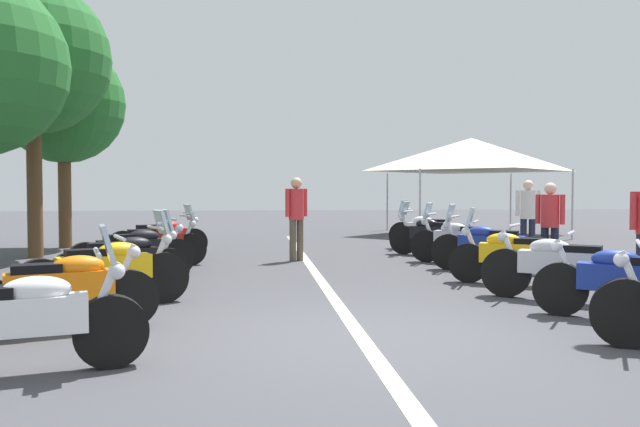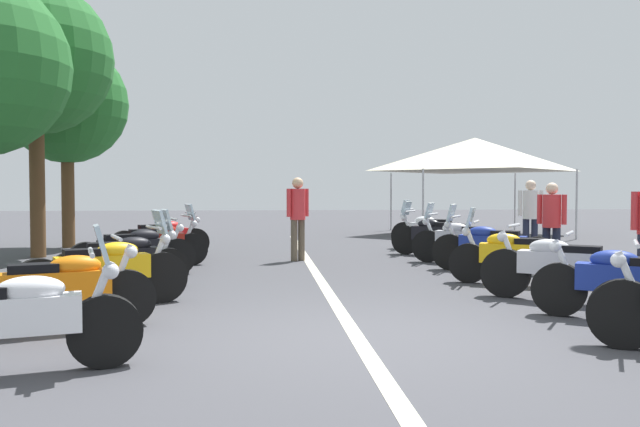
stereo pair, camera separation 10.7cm
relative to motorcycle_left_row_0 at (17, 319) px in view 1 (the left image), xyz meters
name	(u,v)px [view 1 (the left image)]	position (x,y,z in m)	size (l,w,h in m)	color
ground_plane	(361,337)	(1.07, -2.93, -0.46)	(80.00, 80.00, 0.00)	#424247
lane_centre_stripe	(321,281)	(5.07, -2.93, -0.46)	(19.92, 0.16, 0.01)	beige
motorcycle_left_row_0	(17,319)	(0.00, 0.00, 0.00)	(0.84, 2.05, 1.19)	black
motorcycle_left_row_1	(62,290)	(1.58, 0.12, -0.01)	(0.93, 1.93, 0.99)	black
motorcycle_left_row_2	(107,270)	(2.97, -0.02, 0.02)	(1.09, 2.00, 1.22)	black
motorcycle_left_row_3	(124,260)	(4.27, 0.04, 0.00)	(0.93, 1.91, 1.19)	black
motorcycle_left_row_4	(134,251)	(5.76, 0.17, 0.00)	(1.07, 2.01, 1.00)	black
motorcycle_left_row_5	(155,243)	(7.18, 0.04, 0.01)	(1.01, 1.96, 1.21)	black
motorcycle_left_row_6	(160,238)	(8.75, 0.18, 0.00)	(1.12, 2.01, 1.00)	black
motorcycle_right_row_1	(631,281)	(1.54, -6.07, -0.01)	(1.30, 1.88, 0.99)	black
motorcycle_right_row_2	(562,266)	(2.85, -5.92, 0.01)	(1.37, 1.86, 1.02)	black
motorcycle_right_row_3	(513,255)	(4.35, -5.87, 0.01)	(1.07, 1.91, 1.20)	black
motorcycle_right_row_4	(490,246)	(5.89, -6.07, 0.02)	(1.23, 1.97, 1.22)	black
motorcycle_right_row_5	(461,240)	(7.17, -5.96, 0.02)	(1.20, 1.91, 1.22)	black
motorcycle_right_row_6	(433,235)	(8.76, -5.84, 0.02)	(1.27, 1.85, 1.22)	black
motorcycle_right_row_7	(428,231)	(10.15, -6.11, 0.02)	(1.26, 1.82, 1.23)	black
traffic_cone_1	(623,274)	(3.27, -7.03, -0.17)	(0.36, 0.36, 0.61)	orange
bystander_1	(550,220)	(5.91, -7.21, 0.48)	(0.39, 0.42, 1.61)	#1E2338
bystander_2	(296,212)	(8.03, -2.72, 0.56)	(0.32, 0.47, 1.74)	brown
bystander_3	(528,212)	(8.37, -7.87, 0.54)	(0.32, 0.50, 1.69)	#1E2338
roadside_tree_0	(33,59)	(9.25, 2.92, 3.86)	(3.30, 3.30, 6.00)	brown
roadside_tree_2	(63,104)	(11.63, 2.98, 3.21)	(3.06, 3.06, 5.21)	brown
event_tent	(471,155)	(15.39, -8.99, 2.19)	(5.19, 5.19, 3.20)	beige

